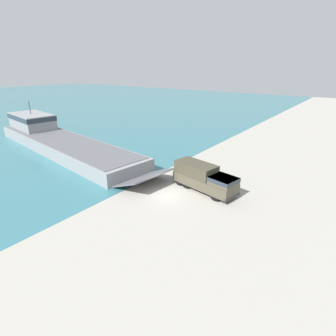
{
  "coord_description": "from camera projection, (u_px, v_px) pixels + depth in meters",
  "views": [
    {
      "loc": [
        -20.68,
        -15.69,
        13.2
      ],
      "look_at": [
        3.18,
        1.94,
        1.68
      ],
      "focal_mm": 28.0,
      "sensor_mm": 36.0,
      "label": 1
    }
  ],
  "objects": [
    {
      "name": "soldier_on_ramp",
      "position": [
        215.0,
        173.0,
        32.13
      ],
      "size": [
        0.46,
        0.28,
        1.68
      ],
      "rotation": [
        0.0,
        0.0,
        1.48
      ],
      "color": "#3D4C33",
      "rests_on": "ground_plane"
    },
    {
      "name": "ground_plane",
      "position": [
        165.0,
        194.0,
        28.97
      ],
      "size": [
        240.0,
        240.0,
        0.0
      ],
      "primitive_type": "plane",
      "color": "#9E998E"
    },
    {
      "name": "landing_craft",
      "position": [
        55.0,
        138.0,
        45.57
      ],
      "size": [
        11.78,
        40.81,
        7.11
      ],
      "rotation": [
        0.0,
        0.0,
        -0.12
      ],
      "color": "gray",
      "rests_on": "ground_plane"
    },
    {
      "name": "military_truck",
      "position": [
        204.0,
        178.0,
        29.44
      ],
      "size": [
        3.89,
        8.04,
        2.94
      ],
      "rotation": [
        0.0,
        0.0,
        -1.76
      ],
      "color": "#4C4738",
      "rests_on": "ground_plane"
    },
    {
      "name": "mooring_bollard",
      "position": [
        189.0,
        159.0,
        38.61
      ],
      "size": [
        0.36,
        0.36,
        0.84
      ],
      "color": "#333338",
      "rests_on": "ground_plane"
    }
  ]
}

